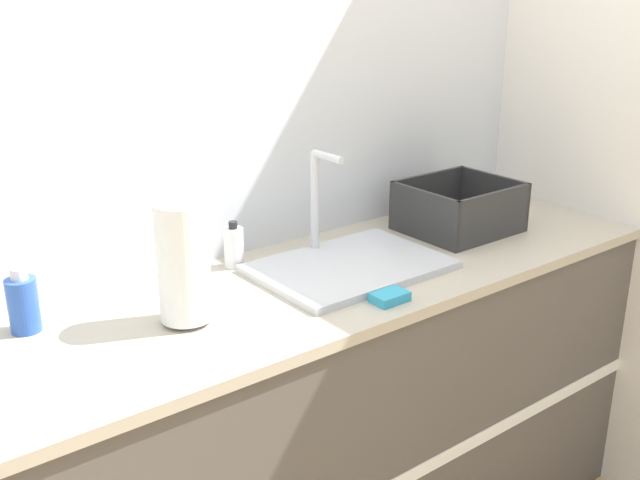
{
  "coord_description": "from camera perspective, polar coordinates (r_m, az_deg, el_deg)",
  "views": [
    {
      "loc": [
        -1.01,
        -1.15,
        1.7
      ],
      "look_at": [
        0.08,
        0.26,
        1.06
      ],
      "focal_mm": 42.0,
      "sensor_mm": 36.0,
      "label": 1
    }
  ],
  "objects": [
    {
      "name": "wall_back",
      "position": [
        2.06,
        -7.82,
        8.44
      ],
      "size": [
        4.7,
        0.06,
        2.6
      ],
      "color": "silver",
      "rests_on": "ground_plane"
    },
    {
      "name": "wall_right",
      "position": [
        2.65,
        19.03,
        10.04
      ],
      "size": [
        0.06,
        2.58,
        2.6
      ],
      "color": "silver",
      "rests_on": "ground_plane"
    },
    {
      "name": "counter_cabinet",
      "position": [
        2.14,
        -2.28,
        -15.25
      ],
      "size": [
        2.33,
        0.6,
        0.94
      ],
      "color": "#514C47",
      "rests_on": "ground_plane"
    },
    {
      "name": "sink",
      "position": [
        2.02,
        2.18,
        -1.69
      ],
      "size": [
        0.5,
        0.35,
        0.31
      ],
      "color": "silver",
      "rests_on": "counter_cabinet"
    },
    {
      "name": "paper_towel_roll",
      "position": [
        1.7,
        -10.38,
        -1.75
      ],
      "size": [
        0.12,
        0.12,
        0.29
      ],
      "color": "#4C4C51",
      "rests_on": "counter_cabinet"
    },
    {
      "name": "dish_rack",
      "position": [
        2.36,
        10.51,
        2.06
      ],
      "size": [
        0.32,
        0.28,
        0.15
      ],
      "color": "#2D2D2D",
      "rests_on": "counter_cabinet"
    },
    {
      "name": "bottle_blue",
      "position": [
        1.79,
        -21.69,
        -4.51
      ],
      "size": [
        0.07,
        0.07,
        0.15
      ],
      "color": "#2D56B7",
      "rests_on": "counter_cabinet"
    },
    {
      "name": "soap_dispenser",
      "position": [
        2.04,
        -6.58,
        -0.52
      ],
      "size": [
        0.05,
        0.05,
        0.13
      ],
      "color": "silver",
      "rests_on": "counter_cabinet"
    },
    {
      "name": "sponge",
      "position": [
        1.84,
        5.33,
        -4.35
      ],
      "size": [
        0.09,
        0.06,
        0.02
      ],
      "color": "#3399BF",
      "rests_on": "counter_cabinet"
    }
  ]
}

